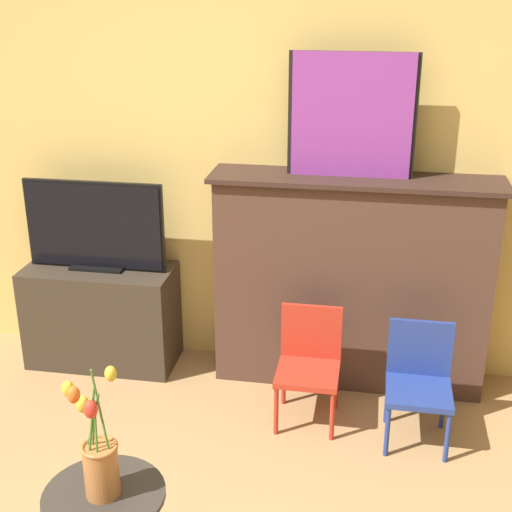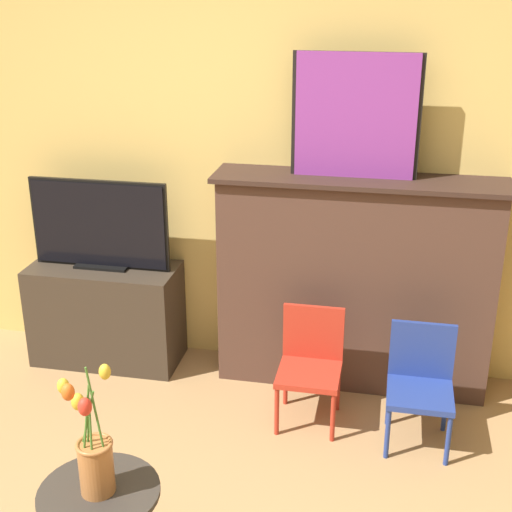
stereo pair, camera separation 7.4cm
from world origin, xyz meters
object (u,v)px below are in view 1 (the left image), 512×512
object	(u,v)px
tv_monitor	(95,227)
vase_tulips	(99,457)
chair_red	(309,360)
painting	(352,116)
chair_blue	(419,377)

from	to	relation	value
tv_monitor	vase_tulips	xyz separation A→B (m)	(0.64, -1.62, -0.26)
tv_monitor	chair_red	distance (m)	1.40
painting	chair_blue	size ratio (longest dim) A/B	1.09
painting	chair_blue	bearing A→B (deg)	-51.27
chair_red	painting	bearing A→B (deg)	71.79
chair_red	vase_tulips	xyz separation A→B (m)	(-0.62, -1.25, 0.26)
painting	chair_blue	world-z (taller)	painting
tv_monitor	chair_blue	size ratio (longest dim) A/B	1.35
chair_blue	chair_red	bearing A→B (deg)	171.49
chair_blue	painting	bearing A→B (deg)	128.73
painting	vase_tulips	xyz separation A→B (m)	(-0.76, -1.67, -0.91)
chair_red	vase_tulips	world-z (taller)	vase_tulips
painting	tv_monitor	distance (m)	1.54
tv_monitor	chair_red	world-z (taller)	tv_monitor
painting	chair_red	size ratio (longest dim) A/B	1.09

